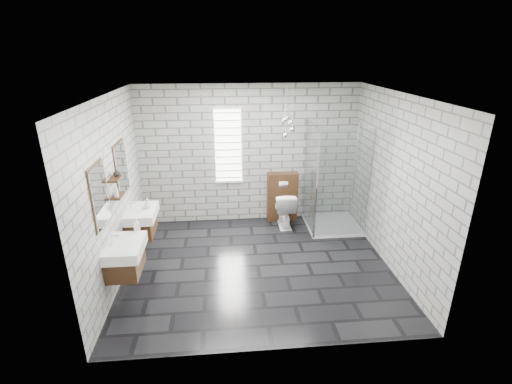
{
  "coord_description": "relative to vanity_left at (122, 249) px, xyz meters",
  "views": [
    {
      "loc": [
        -0.51,
        -5.14,
        3.3
      ],
      "look_at": [
        0.0,
        0.35,
        1.15
      ],
      "focal_mm": 26.0,
      "sensor_mm": 36.0,
      "label": 1
    }
  ],
  "objects": [
    {
      "name": "floor",
      "position": [
        1.91,
        0.61,
        -0.77
      ],
      "size": [
        4.2,
        3.6,
        0.02
      ],
      "primitive_type": "cube",
      "color": "black",
      "rests_on": "ground"
    },
    {
      "name": "wall_back",
      "position": [
        1.91,
        2.42,
        0.59
      ],
      "size": [
        4.2,
        0.02,
        2.7
      ],
      "primitive_type": "cube",
      "color": "#9D9D98",
      "rests_on": "floor"
    },
    {
      "name": "vanity_right",
      "position": [
        0.0,
        1.12,
        0.0
      ],
      "size": [
        0.47,
        0.7,
        1.57
      ],
      "color": "#412714",
      "rests_on": "wall_left"
    },
    {
      "name": "vanity_left",
      "position": [
        0.0,
        0.0,
        0.0
      ],
      "size": [
        0.47,
        0.7,
        1.57
      ],
      "color": "#412714",
      "rests_on": "wall_left"
    },
    {
      "name": "toilet",
      "position": [
        2.57,
        2.05,
        -0.41
      ],
      "size": [
        0.4,
        0.69,
        0.7
      ],
      "primitive_type": "imported",
      "rotation": [
        0.0,
        0.0,
        3.13
      ],
      "color": "white",
      "rests_on": "floor"
    },
    {
      "name": "window",
      "position": [
        1.51,
        2.39,
        0.79
      ],
      "size": [
        0.56,
        0.05,
        1.48
      ],
      "color": "white",
      "rests_on": "wall_back"
    },
    {
      "name": "flush_plate",
      "position": [
        2.57,
        2.2,
        0.04
      ],
      "size": [
        0.18,
        0.01,
        0.12
      ],
      "primitive_type": "cube",
      "color": "silver",
      "rests_on": "cistern_panel"
    },
    {
      "name": "soap_bottle_a",
      "position": [
        0.14,
        0.37,
        0.18
      ],
      "size": [
        0.1,
        0.11,
        0.18
      ],
      "primitive_type": "imported",
      "rotation": [
        0.0,
        0.0,
        0.34
      ],
      "color": "#B2B2B2",
      "rests_on": "vanity_left"
    },
    {
      "name": "pendant_cluster",
      "position": [
        2.58,
        1.98,
        1.27
      ],
      "size": [
        0.23,
        0.24,
        0.91
      ],
      "color": "silver",
      "rests_on": "ceiling"
    },
    {
      "name": "cistern_panel",
      "position": [
        2.57,
        2.31,
        -0.26
      ],
      "size": [
        0.6,
        0.2,
        1.0
      ],
      "primitive_type": "cube",
      "color": "#412714",
      "rests_on": "floor"
    },
    {
      "name": "wall_right",
      "position": [
        4.02,
        0.61,
        0.59
      ],
      "size": [
        0.02,
        3.6,
        2.7
      ],
      "primitive_type": "cube",
      "color": "#9D9D98",
      "rests_on": "floor"
    },
    {
      "name": "wall_front",
      "position": [
        1.91,
        -1.2,
        0.59
      ],
      "size": [
        4.2,
        0.02,
        2.7
      ],
      "primitive_type": "cube",
      "color": "#9D9D98",
      "rests_on": "floor"
    },
    {
      "name": "shelf_upper",
      "position": [
        -0.12,
        0.56,
        0.82
      ],
      "size": [
        0.14,
        0.3,
        0.03
      ],
      "primitive_type": "cube",
      "color": "#412714",
      "rests_on": "wall_left"
    },
    {
      "name": "vase",
      "position": [
        -0.11,
        0.63,
        0.89
      ],
      "size": [
        0.12,
        0.12,
        0.1
      ],
      "primitive_type": "imported",
      "rotation": [
        0.0,
        0.0,
        -0.27
      ],
      "color": "#B2B2B2",
      "rests_on": "shelf_upper"
    },
    {
      "name": "shelf_lower",
      "position": [
        -0.12,
        0.56,
        0.56
      ],
      "size": [
        0.14,
        0.3,
        0.03
      ],
      "primitive_type": "cube",
      "color": "#412714",
      "rests_on": "wall_left"
    },
    {
      "name": "ceiling",
      "position": [
        1.91,
        0.61,
        1.95
      ],
      "size": [
        4.2,
        3.6,
        0.02
      ],
      "primitive_type": "cube",
      "color": "white",
      "rests_on": "wall_back"
    },
    {
      "name": "shower_enclosure",
      "position": [
        3.41,
        1.79,
        -0.25
      ],
      "size": [
        1.0,
        1.0,
        2.03
      ],
      "color": "white",
      "rests_on": "floor"
    },
    {
      "name": "soap_bottle_b",
      "position": [
        0.15,
        1.17,
        0.18
      ],
      "size": [
        0.17,
        0.17,
        0.16
      ],
      "primitive_type": "imported",
      "rotation": [
        0.0,
        0.0,
        0.41
      ],
      "color": "#B2B2B2",
      "rests_on": "vanity_right"
    },
    {
      "name": "wall_left",
      "position": [
        -0.2,
        0.61,
        0.59
      ],
      "size": [
        0.02,
        3.6,
        2.7
      ],
      "primitive_type": "cube",
      "color": "#9D9D98",
      "rests_on": "floor"
    },
    {
      "name": "soap_bottle_c",
      "position": [
        -0.11,
        0.47,
        0.67
      ],
      "size": [
        0.09,
        0.09,
        0.18
      ],
      "primitive_type": "imported",
      "rotation": [
        0.0,
        0.0,
        0.34
      ],
      "color": "#B2B2B2",
      "rests_on": "shelf_lower"
    }
  ]
}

